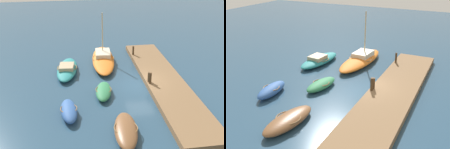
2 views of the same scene
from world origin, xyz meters
The scene contains 10 objects.
ground_plane centered at (0.00, 0.00, 0.00)m, with size 84.00×84.00×0.00m, color navy.
dock_platform centered at (0.00, -2.17, 0.25)m, with size 18.85×3.52×0.50m, color brown.
rowboat_brown centered at (-6.89, 2.76, 0.37)m, with size 4.38×2.06×0.73m.
motorboat_teal centered at (3.82, 6.72, 0.39)m, with size 5.82×2.49×0.95m.
rowboat_green centered at (-1.19, 3.61, 0.34)m, with size 3.55×1.81×0.66m.
sailboat_orange centered at (5.72, 2.83, 0.47)m, with size 8.01×2.86×5.31m.
rowboat_blue centered at (-3.93, 6.59, 0.39)m, with size 3.40×1.51×0.77m.
mooring_post_west centered at (-0.65, -0.66, 1.03)m, with size 0.24×0.24×1.06m, color #47331E.
mooring_post_mid_west centered at (-0.28, -0.66, 0.96)m, with size 0.25×0.25×0.91m, color #47331E.
mooring_post_mid_east centered at (6.39, -0.66, 1.00)m, with size 0.20×0.20×1.00m, color #47331E.
Camera 1 is at (-22.00, 5.95, 12.04)m, focal length 44.43 mm.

